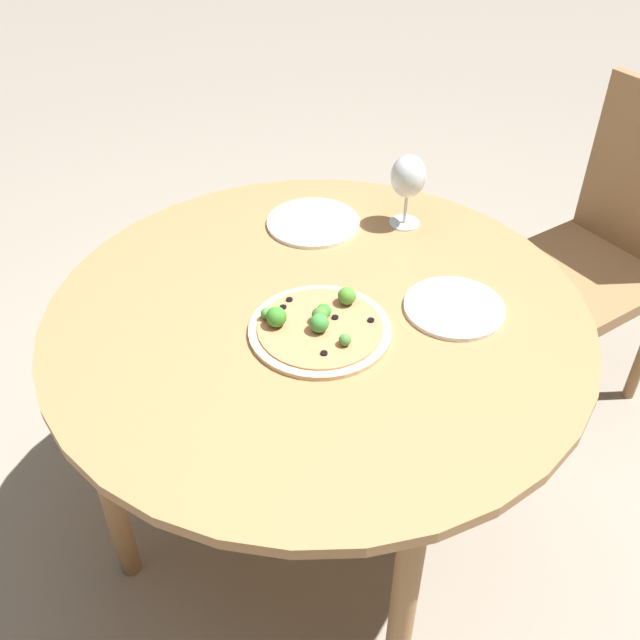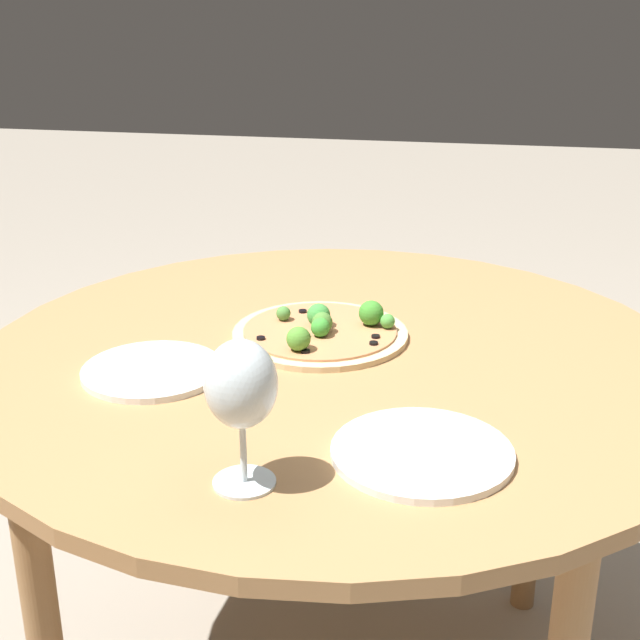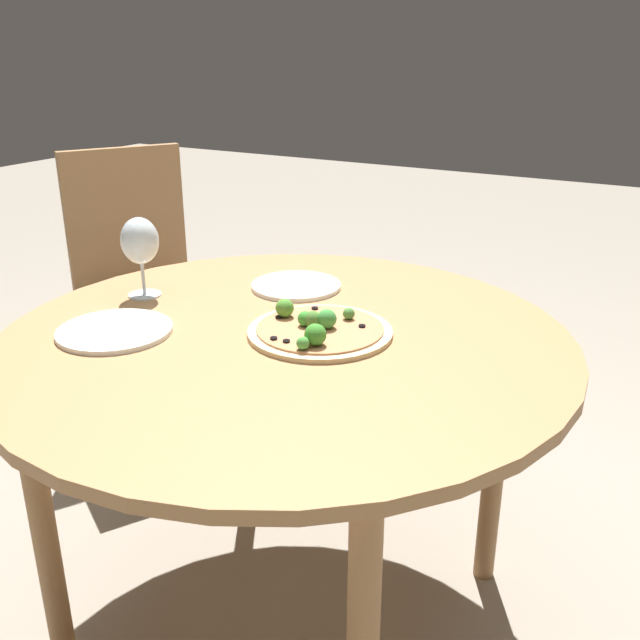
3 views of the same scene
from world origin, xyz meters
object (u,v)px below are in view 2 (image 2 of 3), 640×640
(plate_far, at_px, (152,371))
(wine_glass, at_px, (241,387))
(plate_near, at_px, (422,452))
(pizza, at_px, (322,331))

(plate_far, bearing_deg, wine_glass, -141.67)
(plate_far, bearing_deg, plate_near, -112.33)
(plate_near, bearing_deg, wine_glass, 117.23)
(plate_near, relative_size, plate_far, 1.08)
(plate_near, distance_m, plate_far, 0.45)
(pizza, relative_size, wine_glass, 1.59)
(wine_glass, distance_m, plate_near, 0.25)
(pizza, distance_m, plate_near, 0.41)
(plate_near, height_order, plate_far, same)
(pizza, bearing_deg, plate_far, 129.75)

